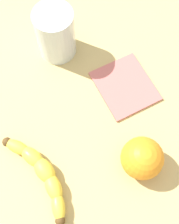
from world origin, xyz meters
The scene contains 5 objects.
wooden_tabletop centered at (0.00, 0.00, 1.50)cm, with size 120.00×120.00×3.00cm, color tan.
banana centered at (5.56, -9.26, 4.78)cm, with size 20.65×9.12×3.57cm.
smoothie_glass centered at (-10.97, 16.19, 9.20)cm, with size 8.77×8.77×12.49cm.
orange_fruit centered at (20.05, 4.72, 7.27)cm, with size 8.54×8.54×8.54cm, color orange.
folded_napkin centered at (7.72, 17.61, 3.30)cm, with size 13.62×11.93×0.60cm, color #BC6660.
Camera 1 is at (19.28, -11.38, 63.73)cm, focal length 46.88 mm.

